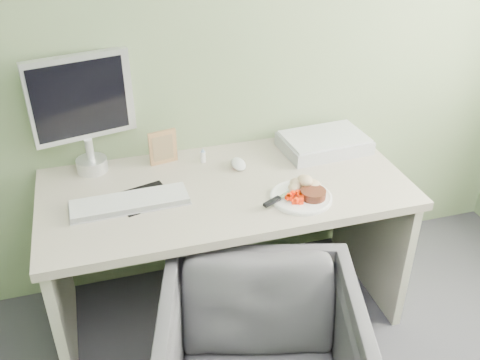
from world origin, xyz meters
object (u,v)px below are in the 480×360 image
object	(u,v)px
scanner	(324,143)
monitor	(83,108)
desk	(226,219)
plate	(301,197)

from	to	relation	value
scanner	monitor	world-z (taller)	monitor
desk	scanner	xyz separation A→B (m)	(0.55, 0.19, 0.21)
plate	scanner	bearing A→B (deg)	54.47
desk	monitor	xyz separation A→B (m)	(-0.55, 0.31, 0.49)
desk	scanner	world-z (taller)	scanner
plate	scanner	distance (m)	0.47
monitor	scanner	bearing A→B (deg)	-19.40
plate	scanner	world-z (taller)	scanner
monitor	plate	bearing A→B (deg)	-44.33
scanner	plate	bearing A→B (deg)	-129.15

